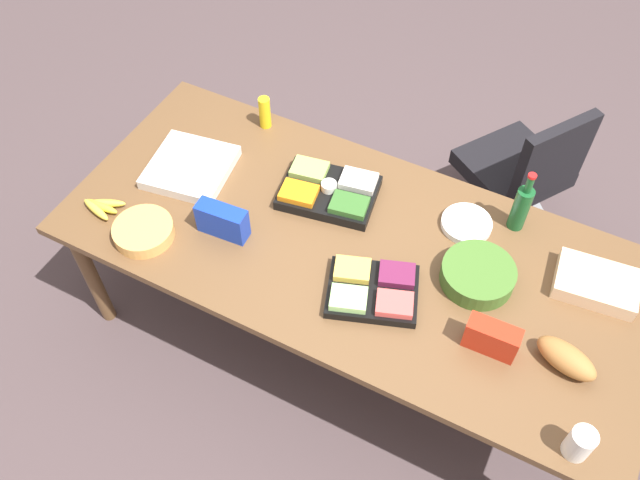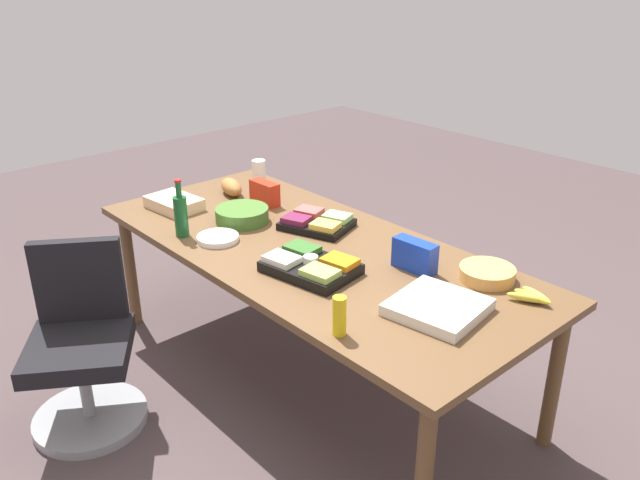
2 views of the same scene
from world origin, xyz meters
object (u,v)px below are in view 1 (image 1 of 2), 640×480
object	(u,v)px
fruit_platter	(373,290)
veggie_tray	(329,191)
chip_bowl	(144,231)
wine_bottle	(521,207)
salad_bowl	(478,275)
mustard_bottle	(265,112)
conference_table	(354,253)
banana_bunch	(101,206)
paper_plate_stack	(466,224)
chip_bag_blue	(222,221)
mayo_jar	(580,443)
office_chair	(515,184)
pizza_box	(190,167)
bread_loaf	(566,358)
chip_bag_red	(492,338)
sheet_cake	(596,284)

from	to	relation	value
fruit_platter	veggie_tray	bearing A→B (deg)	135.42
chip_bowl	wine_bottle	bearing A→B (deg)	29.50
salad_bowl	mustard_bottle	bearing A→B (deg)	161.70
conference_table	banana_bunch	world-z (taller)	banana_bunch
paper_plate_stack	chip_bag_blue	bearing A→B (deg)	-150.83
mayo_jar	office_chair	bearing A→B (deg)	110.76
pizza_box	veggie_tray	bearing A→B (deg)	4.60
chip_bag_blue	mustard_bottle	size ratio (longest dim) A/B	1.32
pizza_box	mayo_jar	size ratio (longest dim) A/B	2.66
pizza_box	fruit_platter	world-z (taller)	fruit_platter
office_chair	fruit_platter	distance (m)	1.39
conference_table	bread_loaf	size ratio (longest dim) A/B	10.60
pizza_box	office_chair	bearing A→B (deg)	29.16
fruit_platter	chip_bag_red	size ratio (longest dim) A/B	2.17
mustard_bottle	office_chair	bearing A→B (deg)	27.54
chip_bowl	chip_bag_blue	distance (m)	0.34
office_chair	veggie_tray	size ratio (longest dim) A/B	1.96
pizza_box	wine_bottle	bearing A→B (deg)	5.83
fruit_platter	mustard_bottle	distance (m)	1.10
mustard_bottle	banana_bunch	xyz separation A→B (m)	(-0.37, -0.81, -0.06)
fruit_platter	veggie_tray	world-z (taller)	veggie_tray
chip_bag_blue	chip_bag_red	xyz separation A→B (m)	(1.19, -0.01, -0.00)
pizza_box	chip_bag_red	bearing A→B (deg)	-18.19
office_chair	bread_loaf	bearing A→B (deg)	-69.39
bread_loaf	chip_bag_blue	bearing A→B (deg)	-178.31
fruit_platter	bread_loaf	world-z (taller)	bread_loaf
office_chair	veggie_tray	xyz separation A→B (m)	(-0.69, -0.89, 0.46)
conference_table	office_chair	size ratio (longest dim) A/B	2.79
veggie_tray	banana_bunch	bearing A→B (deg)	-148.01
sheet_cake	chip_bag_red	xyz separation A→B (m)	(-0.29, -0.45, 0.04)
wine_bottle	banana_bunch	distance (m)	1.82
conference_table	paper_plate_stack	distance (m)	0.50
pizza_box	fruit_platter	bearing A→B (deg)	-21.67
mayo_jar	chip_bag_red	size ratio (longest dim) A/B	0.68
conference_table	wine_bottle	distance (m)	0.73
veggie_tray	mayo_jar	world-z (taller)	mayo_jar
fruit_platter	chip_bag_blue	distance (m)	0.70
conference_table	mustard_bottle	distance (m)	0.86
chip_bowl	wine_bottle	distance (m)	1.61
bread_loaf	salad_bowl	world-z (taller)	bread_loaf
chip_bag_blue	chip_bag_red	bearing A→B (deg)	-0.63
mustard_bottle	banana_bunch	distance (m)	0.89
office_chair	bread_loaf	xyz separation A→B (m)	(0.47, -1.24, 0.48)
chip_bowl	banana_bunch	bearing A→B (deg)	172.88
pizza_box	bread_loaf	distance (m)	1.81
chip_bowl	mayo_jar	world-z (taller)	mayo_jar
paper_plate_stack	bread_loaf	size ratio (longest dim) A/B	0.92
chip_bowl	bread_loaf	size ratio (longest dim) A/B	1.08
chip_bag_red	mayo_jar	bearing A→B (deg)	-32.57
bread_loaf	banana_bunch	xyz separation A→B (m)	(-2.01, -0.19, -0.03)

